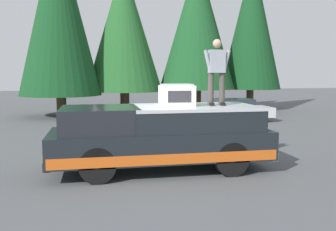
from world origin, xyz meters
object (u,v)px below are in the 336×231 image
Objects in this scene: pickup_truck at (161,137)px; person_on_truck_bed at (217,70)px; compressor_unit at (177,95)px; parked_car_silver at (232,110)px.

person_on_truck_bed is (-0.05, -1.45, 1.68)m from pickup_truck.
compressor_unit is 0.50× the size of person_on_truck_bed.
pickup_truck is 1.35× the size of parked_car_silver.
person_on_truck_bed is 0.41× the size of parked_car_silver.
compressor_unit is at bearing 151.08° from parked_car_silver.
compressor_unit is 10.10m from parked_car_silver.
compressor_unit reaches higher than parked_car_silver.
person_on_truck_bed is at bearing -90.75° from compressor_unit.
compressor_unit is at bearing 89.25° from person_on_truck_bed.
person_on_truck_bed is 9.76m from parked_car_silver.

